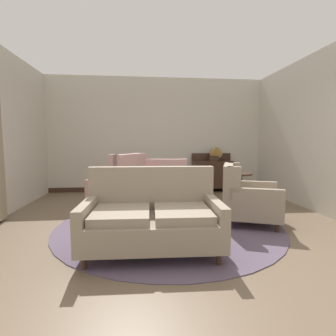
{
  "coord_description": "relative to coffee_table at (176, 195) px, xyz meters",
  "views": [
    {
      "loc": [
        -0.44,
        -3.71,
        1.33
      ],
      "look_at": [
        0.04,
        0.83,
        0.86
      ],
      "focal_mm": 27.73,
      "sensor_mm": 36.0,
      "label": 1
    }
  ],
  "objects": [
    {
      "name": "porcelain_vase",
      "position": [
        0.03,
        0.05,
        0.21
      ],
      "size": [
        0.14,
        0.14,
        0.31
      ],
      "color": "beige",
      "rests_on": "coffee_table"
    },
    {
      "name": "settee",
      "position": [
        -0.45,
        -1.16,
        -0.02
      ],
      "size": [
        1.66,
        0.97,
        1.0
      ],
      "rotation": [
        0.0,
        0.0,
        -0.04
      ],
      "color": "gray",
      "rests_on": "ground"
    },
    {
      "name": "ground",
      "position": [
        -0.14,
        -0.51,
        -0.43
      ],
      "size": [
        9.22,
        9.22,
        0.0
      ],
      "primitive_type": "plane",
      "color": "brown"
    },
    {
      "name": "wall_back",
      "position": [
        -0.14,
        2.78,
        1.07
      ],
      "size": [
        5.92,
        0.08,
        3.0
      ],
      "primitive_type": "cube",
      "color": "beige",
      "rests_on": "ground"
    },
    {
      "name": "baseboard_back",
      "position": [
        -0.14,
        2.73,
        -0.37
      ],
      "size": [
        5.76,
        0.03,
        0.12
      ],
      "primitive_type": "cube",
      "color": "#382319",
      "rests_on": "ground"
    },
    {
      "name": "armchair_beside_settee",
      "position": [
        1.11,
        -0.26,
        -0.02
      ],
      "size": [
        1.11,
        1.09,
        0.96
      ],
      "rotation": [
        0.0,
        0.0,
        7.5
      ],
      "color": "gray",
      "rests_on": "ground"
    },
    {
      "name": "wall_right",
      "position": [
        2.74,
        0.48,
        1.07
      ],
      "size": [
        0.08,
        4.61,
        3.0
      ],
      "primitive_type": "cube",
      "color": "beige",
      "rests_on": "ground"
    },
    {
      "name": "armchair_near_window",
      "position": [
        -0.02,
        1.18,
        -0.01
      ],
      "size": [
        0.94,
        1.01,
        0.98
      ],
      "rotation": [
        0.0,
        0.0,
        2.97
      ],
      "color": "tan",
      "rests_on": "ground"
    },
    {
      "name": "area_rug",
      "position": [
        -0.14,
        -0.21,
        -0.42
      ],
      "size": [
        3.52,
        3.52,
        0.01
      ],
      "primitive_type": "cylinder",
      "color": "#5B4C60",
      "rests_on": "ground"
    },
    {
      "name": "armchair_far_left",
      "position": [
        -0.96,
        0.61,
        0.03
      ],
      "size": [
        1.12,
        1.12,
        1.11
      ],
      "rotation": [
        0.0,
        0.0,
        4.13
      ],
      "color": "tan",
      "rests_on": "ground"
    },
    {
      "name": "side_table",
      "position": [
        1.35,
        0.61,
        -0.0
      ],
      "size": [
        0.45,
        0.45,
        0.72
      ],
      "color": "#382319",
      "rests_on": "ground"
    },
    {
      "name": "sideboard",
      "position": [
        1.33,
        2.49,
        0.04
      ],
      "size": [
        1.07,
        0.4,
        1.01
      ],
      "color": "#382319",
      "rests_on": "ground"
    },
    {
      "name": "coffee_table",
      "position": [
        0.0,
        0.0,
        0.0
      ],
      "size": [
        0.94,
        0.94,
        0.52
      ],
      "color": "#382319",
      "rests_on": "ground"
    },
    {
      "name": "gramophone",
      "position": [
        1.38,
        2.4,
        0.63
      ],
      "size": [
        0.43,
        0.51,
        0.52
      ],
      "color": "#382319",
      "rests_on": "sideboard"
    }
  ]
}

